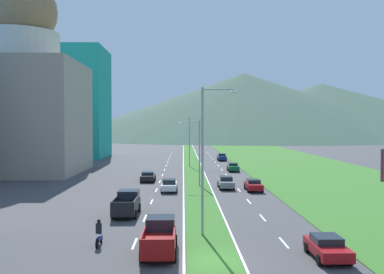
{
  "coord_description": "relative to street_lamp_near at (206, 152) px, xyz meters",
  "views": [
    {
      "loc": [
        -1.79,
        -25.45,
        8.12
      ],
      "look_at": [
        -0.33,
        46.38,
        6.0
      ],
      "focal_mm": 40.59,
      "sensor_mm": 36.0,
      "label": 1
    }
  ],
  "objects": [
    {
      "name": "ground_plane",
      "position": [
        0.15,
        -5.93,
        -6.08
      ],
      "size": [
        600.0,
        600.0,
        0.0
      ],
      "primitive_type": "plane",
      "color": "#424244"
    },
    {
      "name": "grass_median",
      "position": [
        0.15,
        54.07,
        -6.05
      ],
      "size": [
        3.2,
        240.0,
        0.06
      ],
      "primitive_type": "cube",
      "color": "#387028",
      "rests_on": "ground_plane"
    },
    {
      "name": "grass_verge_right",
      "position": [
        20.75,
        54.07,
        -6.05
      ],
      "size": [
        24.0,
        240.0,
        0.06
      ],
      "primitive_type": "cube",
      "color": "#387028",
      "rests_on": "ground_plane"
    },
    {
      "name": "lane_dash_left_3",
      "position": [
        -4.95,
        -2.09,
        -6.08
      ],
      "size": [
        0.16,
        2.8,
        0.01
      ],
      "primitive_type": "cube",
      "color": "silver",
      "rests_on": "ground_plane"
    },
    {
      "name": "lane_dash_left_4",
      "position": [
        -4.95,
        5.86,
        -6.08
      ],
      "size": [
        0.16,
        2.8,
        0.01
      ],
      "primitive_type": "cube",
      "color": "silver",
      "rests_on": "ground_plane"
    },
    {
      "name": "lane_dash_left_5",
      "position": [
        -4.95,
        13.81,
        -6.08
      ],
      "size": [
        0.16,
        2.8,
        0.01
      ],
      "primitive_type": "cube",
      "color": "silver",
      "rests_on": "ground_plane"
    },
    {
      "name": "lane_dash_left_6",
      "position": [
        -4.95,
        21.76,
        -6.08
      ],
      "size": [
        0.16,
        2.8,
        0.01
      ],
      "primitive_type": "cube",
      "color": "silver",
      "rests_on": "ground_plane"
    },
    {
      "name": "lane_dash_left_7",
      "position": [
        -4.95,
        29.71,
        -6.08
      ],
      "size": [
        0.16,
        2.8,
        0.01
      ],
      "primitive_type": "cube",
      "color": "silver",
      "rests_on": "ground_plane"
    },
    {
      "name": "lane_dash_left_8",
      "position": [
        -4.95,
        37.66,
        -6.08
      ],
      "size": [
        0.16,
        2.8,
        0.01
      ],
      "primitive_type": "cube",
      "color": "silver",
      "rests_on": "ground_plane"
    },
    {
      "name": "lane_dash_left_9",
      "position": [
        -4.95,
        45.61,
        -6.08
      ],
      "size": [
        0.16,
        2.8,
        0.01
      ],
      "primitive_type": "cube",
      "color": "silver",
      "rests_on": "ground_plane"
    },
    {
      "name": "lane_dash_left_10",
      "position": [
        -4.95,
        53.56,
        -6.08
      ],
      "size": [
        0.16,
        2.8,
        0.01
      ],
      "primitive_type": "cube",
      "color": "silver",
      "rests_on": "ground_plane"
    },
    {
      "name": "lane_dash_left_11",
      "position": [
        -4.95,
        61.51,
        -6.08
      ],
      "size": [
        0.16,
        2.8,
        0.01
      ],
      "primitive_type": "cube",
      "color": "silver",
      "rests_on": "ground_plane"
    },
    {
      "name": "lane_dash_left_12",
      "position": [
        -4.95,
        69.46,
        -6.08
      ],
      "size": [
        0.16,
        2.8,
        0.01
      ],
      "primitive_type": "cube",
      "color": "silver",
      "rests_on": "ground_plane"
    },
    {
      "name": "lane_dash_left_13",
      "position": [
        -4.95,
        77.41,
        -6.08
      ],
      "size": [
        0.16,
        2.8,
        0.01
      ],
      "primitive_type": "cube",
      "color": "silver",
      "rests_on": "ground_plane"
    },
    {
      "name": "lane_dash_left_14",
      "position": [
        -4.95,
        85.36,
        -6.08
      ],
      "size": [
        0.16,
        2.8,
        0.01
      ],
      "primitive_type": "cube",
      "color": "silver",
      "rests_on": "ground_plane"
    },
    {
      "name": "lane_dash_left_15",
      "position": [
        -4.95,
        93.31,
        -6.08
      ],
      "size": [
        0.16,
        2.8,
        0.01
      ],
      "primitive_type": "cube",
      "color": "silver",
      "rests_on": "ground_plane"
    },
    {
      "name": "lane_dash_right_3",
      "position": [
        5.25,
        -2.09,
        -6.08
      ],
      "size": [
        0.16,
        2.8,
        0.01
      ],
      "primitive_type": "cube",
      "color": "silver",
      "rests_on": "ground_plane"
    },
    {
      "name": "lane_dash_right_4",
      "position": [
        5.25,
        5.86,
        -6.08
      ],
      "size": [
        0.16,
        2.8,
        0.01
      ],
      "primitive_type": "cube",
      "color": "silver",
      "rests_on": "ground_plane"
    },
    {
      "name": "lane_dash_right_5",
      "position": [
        5.25,
        13.81,
        -6.08
      ],
      "size": [
        0.16,
        2.8,
        0.01
      ],
      "primitive_type": "cube",
      "color": "silver",
      "rests_on": "ground_plane"
    },
    {
      "name": "lane_dash_right_6",
      "position": [
        5.25,
        21.76,
        -6.08
      ],
      "size": [
        0.16,
        2.8,
        0.01
      ],
      "primitive_type": "cube",
      "color": "silver",
      "rests_on": "ground_plane"
    },
    {
      "name": "lane_dash_right_7",
      "position": [
        5.25,
        29.71,
        -6.08
      ],
      "size": [
        0.16,
        2.8,
        0.01
      ],
      "primitive_type": "cube",
      "color": "silver",
      "rests_on": "ground_plane"
    },
    {
      "name": "lane_dash_right_8",
      "position": [
        5.25,
        37.66,
        -6.08
      ],
      "size": [
        0.16,
        2.8,
        0.01
      ],
      "primitive_type": "cube",
      "color": "silver",
      "rests_on": "ground_plane"
    },
    {
      "name": "lane_dash_right_9",
      "position": [
        5.25,
        45.61,
        -6.08
      ],
      "size": [
        0.16,
        2.8,
        0.01
      ],
      "primitive_type": "cube",
      "color": "silver",
      "rests_on": "ground_plane"
    },
    {
      "name": "lane_dash_right_10",
      "position": [
        5.25,
        53.56,
        -6.08
      ],
      "size": [
        0.16,
        2.8,
        0.01
      ],
      "primitive_type": "cube",
      "color": "silver",
      "rests_on": "ground_plane"
    },
    {
      "name": "lane_dash_right_11",
      "position": [
        5.25,
        61.51,
        -6.08
      ],
      "size": [
        0.16,
        2.8,
        0.01
      ],
      "primitive_type": "cube",
      "color": "silver",
      "rests_on": "ground_plane"
    },
    {
      "name": "lane_dash_right_12",
      "position": [
        5.25,
        69.46,
        -6.08
      ],
      "size": [
        0.16,
        2.8,
        0.01
      ],
      "primitive_type": "cube",
      "color": "silver",
      "rests_on": "ground_plane"
    },
    {
      "name": "lane_dash_right_13",
      "position": [
        5.25,
        77.41,
        -6.08
      ],
      "size": [
        0.16,
        2.8,
        0.01
      ],
      "primitive_type": "cube",
      "color": "silver",
      "rests_on": "ground_plane"
    },
    {
      "name": "lane_dash_right_14",
      "position": [
        5.25,
        85.36,
        -6.08
      ],
      "size": [
        0.16,
        2.8,
        0.01
      ],
      "primitive_type": "cube",
      "color": "silver",
      "rests_on": "ground_plane"
    },
    {
      "name": "lane_dash_right_15",
      "position": [
        5.25,
        93.31,
        -6.08
      ],
      "size": [
        0.16,
        2.8,
        0.01
      ],
      "primitive_type": "cube",
      "color": "silver",
      "rests_on": "ground_plane"
    },
    {
      "name": "edge_line_median_left",
      "position": [
        -1.6,
        54.07,
        -6.08
      ],
      "size": [
        0.16,
        240.0,
        0.01
      ],
      "primitive_type": "cube",
      "color": "silver",
      "rests_on": "ground_plane"
    },
    {
      "name": "edge_line_median_right",
      "position": [
        1.9,
        54.07,
        -6.08
      ],
      "size": [
        0.16,
        240.0,
        0.01
      ],
      "primitive_type": "cube",
      "color": "silver",
      "rests_on": "ground_plane"
    },
    {
      "name": "domed_building",
      "position": [
        -28.51,
        41.07,
        7.23
      ],
      "size": [
        19.5,
        19.5,
        32.76
      ],
      "color": "#9E9384",
      "rests_on": "ground_plane"
    },
    {
      "name": "midrise_colored",
      "position": [
        -29.06,
        74.92,
        7.13
      ],
      "size": [
        17.06,
        17.06,
        26.43
      ],
      "primitive_type": "cube",
      "color": "teal",
      "rests_on": "ground_plane"
    },
    {
      "name": "hill_far_left",
      "position": [
        -89.85,
        253.41,
        4.03
      ],
      "size": [
        213.75,
        213.75,
        20.24
      ],
      "primitive_type": "cone",
      "color": "#3D5647",
      "rests_on": "ground_plane"
    },
    {
      "name": "hill_far_center",
      "position": [
        37.14,
        243.77,
        14.15
      ],
      "size": [
        230.05,
        230.05,
        40.48
      ],
      "primitive_type": "cone",
      "color": "#3D5647",
      "rests_on": "ground_plane"
    },
    {
      "name": "hill_far_right",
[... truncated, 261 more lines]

